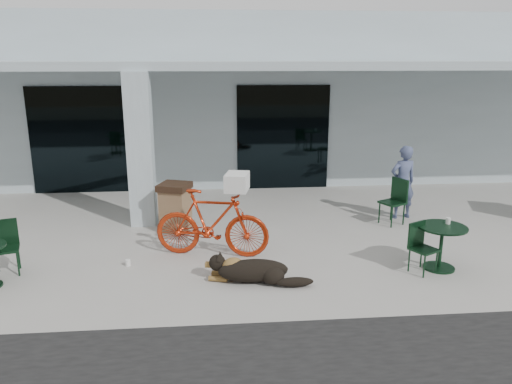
{
  "coord_description": "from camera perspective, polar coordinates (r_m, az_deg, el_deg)",
  "views": [
    {
      "loc": [
        -0.05,
        -7.85,
        3.39
      ],
      "look_at": [
        0.73,
        0.92,
        1.0
      ],
      "focal_mm": 35.0,
      "sensor_mm": 36.0,
      "label": 1
    }
  ],
  "objects": [
    {
      "name": "cafe_chair_far_a",
      "position": [
        8.5,
        18.63,
        -6.16
      ],
      "size": [
        0.52,
        0.53,
        0.82
      ],
      "primitive_type": null,
      "rotation": [
        0.0,
        0.0,
        0.5
      ],
      "color": "black",
      "rests_on": "ground"
    },
    {
      "name": "cafe_chair_near",
      "position": [
        8.95,
        -26.69,
        -5.78
      ],
      "size": [
        0.5,
        0.53,
        0.87
      ],
      "primitive_type": null,
      "rotation": [
        0.0,
        0.0,
        0.3
      ],
      "color": "black",
      "rests_on": "ground"
    },
    {
      "name": "storefront_glass_right",
      "position": [
        13.12,
        3.09,
        6.22
      ],
      "size": [
        2.4,
        0.06,
        2.7
      ],
      "primitive_type": "cube",
      "color": "black",
      "rests_on": "ground"
    },
    {
      "name": "overhang",
      "position": [
        11.45,
        -5.0,
        14.24
      ],
      "size": [
        22.0,
        2.8,
        0.18
      ],
      "primitive_type": "cube",
      "color": "silver",
      "rests_on": "column"
    },
    {
      "name": "trash_receptacle",
      "position": [
        10.1,
        -9.21,
        -1.71
      ],
      "size": [
        0.73,
        0.73,
        0.97
      ],
      "primitive_type": null,
      "rotation": [
        0.0,
        0.0,
        -0.34
      ],
      "color": "brown",
      "rests_on": "ground"
    },
    {
      "name": "laundry_basket",
      "position": [
        8.41,
        -2.19,
        1.16
      ],
      "size": [
        0.47,
        0.57,
        0.29
      ],
      "primitive_type": "cube",
      "rotation": [
        0.0,
        0.0,
        1.35
      ],
      "color": "white",
      "rests_on": "bicycle"
    },
    {
      "name": "building",
      "position": [
        16.39,
        -5.0,
        11.14
      ],
      "size": [
        22.0,
        7.0,
        4.5
      ],
      "primitive_type": "cube",
      "color": "silver",
      "rests_on": "ground"
    },
    {
      "name": "ground",
      "position": [
        8.55,
        -4.39,
        -8.21
      ],
      "size": [
        80.0,
        80.0,
        0.0
      ],
      "primitive_type": "plane",
      "color": "#A4A29A",
      "rests_on": "ground"
    },
    {
      "name": "cafe_chair_far_b",
      "position": [
        10.74,
        15.31,
        -1.1
      ],
      "size": [
        0.62,
        0.6,
        0.96
      ],
      "primitive_type": null,
      "rotation": [
        0.0,
        0.0,
        -1.1
      ],
      "color": "black",
      "rests_on": "ground"
    },
    {
      "name": "person",
      "position": [
        11.14,
        16.42,
        1.09
      ],
      "size": [
        0.64,
        0.48,
        1.59
      ],
      "primitive_type": "imported",
      "rotation": [
        0.0,
        0.0,
        3.32
      ],
      "color": "#455075",
      "rests_on": "ground"
    },
    {
      "name": "column",
      "position": [
        10.41,
        -13.06,
        4.68
      ],
      "size": [
        0.5,
        0.5,
        3.12
      ],
      "primitive_type": "cube",
      "color": "silver",
      "rests_on": "ground"
    },
    {
      "name": "storefront_glass_left",
      "position": [
        13.37,
        -18.75,
        5.61
      ],
      "size": [
        2.8,
        0.06,
        2.7
      ],
      "primitive_type": "cube",
      "color": "black",
      "rests_on": "ground"
    },
    {
      "name": "cup_on_table",
      "position": [
        8.79,
        21.1,
        -3.09
      ],
      "size": [
        0.08,
        0.08,
        0.1
      ],
      "primitive_type": "cylinder",
      "rotation": [
        0.0,
        0.0,
        0.12
      ],
      "color": "white",
      "rests_on": "cafe_table_far"
    },
    {
      "name": "bicycle",
      "position": [
        8.71,
        -5.07,
        -3.54
      ],
      "size": [
        2.08,
        0.99,
        1.2
      ],
      "primitive_type": "imported",
      "rotation": [
        0.0,
        0.0,
        1.35
      ],
      "color": "#B02A0E",
      "rests_on": "ground"
    },
    {
      "name": "cafe_table_far",
      "position": [
        8.76,
        20.36,
        -5.97
      ],
      "size": [
        0.87,
        0.87,
        0.74
      ],
      "primitive_type": null,
      "rotation": [
        0.0,
        0.0,
        0.12
      ],
      "color": "black",
      "rests_on": "ground"
    },
    {
      "name": "cup_near_dog",
      "position": [
        8.71,
        -14.43,
        -7.84
      ],
      "size": [
        0.09,
        0.09,
        0.11
      ],
      "primitive_type": "cylinder",
      "rotation": [
        0.0,
        0.0,
        -0.07
      ],
      "color": "white",
      "rests_on": "ground"
    },
    {
      "name": "dog",
      "position": [
        7.81,
        -0.31,
        -8.83
      ],
      "size": [
        1.32,
        0.71,
        0.42
      ],
      "primitive_type": null,
      "rotation": [
        0.0,
        0.0,
        -0.25
      ],
      "color": "black",
      "rests_on": "ground"
    }
  ]
}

